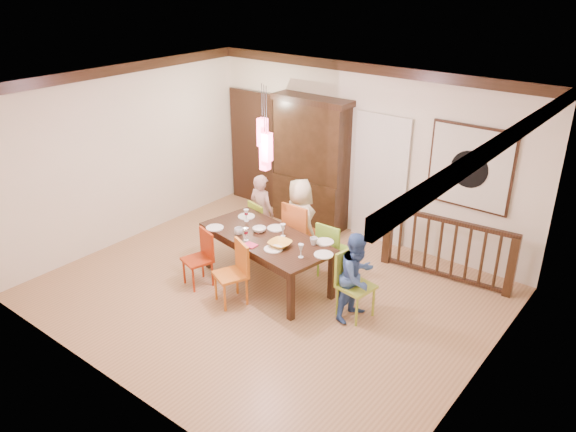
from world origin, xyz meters
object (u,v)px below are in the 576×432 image
Objects in this scene: china_hutch at (311,162)px; person_far_mid at (300,221)px; chair_end_right at (356,281)px; dining_table at (267,242)px; chair_far_left at (264,221)px; person_end_right at (357,277)px; balustrade at (447,248)px; person_far_left at (262,212)px.

china_hutch is 1.69× the size of person_far_mid.
person_far_mid reaches higher than chair_end_right.
dining_table is 0.83m from person_far_mid.
person_end_right reaches higher than chair_far_left.
dining_table is 2.25m from china_hutch.
chair_far_left is at bearing 80.24° from chair_end_right.
balustrade reaches higher than chair_end_right.
balustrade is at bearing -135.99° from person_far_mid.
balustrade reaches higher than chair_far_left.
chair_end_right is 1.70m from person_far_mid.
china_hutch reaches higher than person_far_left.
person_end_right is at bearing 174.22° from chair_far_left.
china_hutch is at bearing -77.67° from chair_far_left.
dining_table is 2.63× the size of chair_far_left.
person_far_left is at bearing 80.85° from chair_end_right.
person_far_mid reaches higher than person_far_left.
balustrade is 2.22m from person_far_mid.
balustrade is 2.93m from person_far_left.
balustrade is 1.76m from person_end_right.
dining_table is at bearing 98.10° from person_end_right.
chair_far_left is (-0.75, 0.82, -0.19)m from dining_table.
dining_table is 2.64m from balustrade.
china_hutch is at bearing -40.50° from person_far_mid.
person_far_mid reaches higher than person_end_right.
china_hutch is at bearing 56.72° from chair_end_right.
chair_end_right is 0.40× the size of china_hutch.
chair_end_right is (1.48, 0.06, -0.14)m from dining_table.
person_end_right reaches higher than chair_end_right.
person_far_left reaches higher than chair_end_right.
person_far_left is 1.05× the size of person_end_right.
chair_end_right is at bearing -112.94° from balustrade.
chair_end_right is at bearing 12.09° from dining_table.
chair_far_left is at bearing 77.29° from person_end_right.
person_far_left is at bearing -167.37° from balustrade.
chair_far_left is at bearing 142.26° from dining_table.
person_far_left is (-2.26, 0.74, 0.11)m from chair_end_right.
chair_end_right is 1.74m from balustrade.
person_far_left is (-0.78, 0.80, -0.03)m from dining_table.
person_end_right is at bearing 11.60° from dining_table.
china_hutch is 2.82m from balustrade.
person_end_right is (2.24, -0.77, 0.14)m from chair_far_left.
person_end_right is (-0.50, -1.68, 0.11)m from balustrade.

